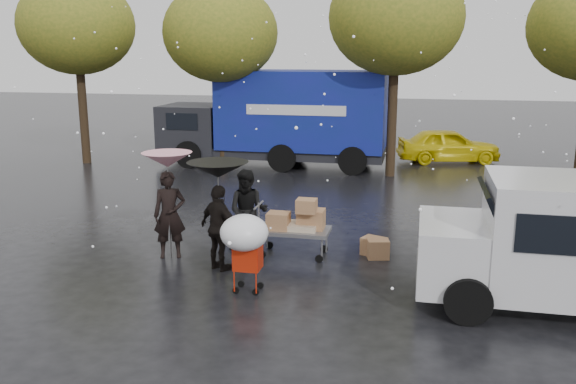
% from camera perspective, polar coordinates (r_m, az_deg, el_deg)
% --- Properties ---
extents(ground, '(90.00, 90.00, 0.00)m').
position_cam_1_polar(ground, '(12.12, -5.21, -7.26)').
color(ground, black).
rests_on(ground, ground).
extents(person_pink, '(0.77, 0.64, 1.81)m').
position_cam_1_polar(person_pink, '(12.77, -11.02, -2.11)').
color(person_pink, black).
rests_on(person_pink, ground).
extents(person_middle, '(0.91, 0.74, 1.78)m').
position_cam_1_polar(person_middle, '(12.90, -3.74, -1.82)').
color(person_middle, black).
rests_on(person_middle, ground).
extents(person_black, '(1.07, 0.86, 1.70)m').
position_cam_1_polar(person_black, '(11.88, -6.44, -3.37)').
color(person_black, black).
rests_on(person_black, ground).
extents(umbrella_pink, '(1.02, 1.02, 2.21)m').
position_cam_1_polar(umbrella_pink, '(12.52, -11.25, 2.96)').
color(umbrella_pink, '#4C4C4C').
rests_on(umbrella_pink, ground).
extents(umbrella_black, '(1.18, 1.18, 2.15)m').
position_cam_1_polar(umbrella_black, '(11.61, -6.58, 2.07)').
color(umbrella_black, '#4C4C4C').
rests_on(umbrella_black, ground).
extents(vendor_cart, '(1.52, 0.80, 1.27)m').
position_cam_1_polar(vendor_cart, '(12.64, 0.88, -2.87)').
color(vendor_cart, slate).
rests_on(vendor_cart, ground).
extents(shopping_cart, '(0.84, 0.84, 1.46)m').
position_cam_1_polar(shopping_cart, '(10.57, -4.06, -4.21)').
color(shopping_cart, red).
rests_on(shopping_cart, ground).
extents(blue_truck, '(8.30, 2.60, 3.50)m').
position_cam_1_polar(blue_truck, '(22.54, -0.73, 6.89)').
color(blue_truck, navy).
rests_on(blue_truck, ground).
extents(box_ground_near, '(0.51, 0.45, 0.39)m').
position_cam_1_polar(box_ground_near, '(12.80, 8.40, -5.28)').
color(box_ground_near, '#905C3E').
rests_on(box_ground_near, ground).
extents(box_ground_far, '(0.59, 0.53, 0.37)m').
position_cam_1_polar(box_ground_far, '(12.99, 8.04, -5.05)').
color(box_ground_far, '#905C3E').
rests_on(box_ground_far, ground).
extents(yellow_taxi, '(4.07, 2.32, 1.31)m').
position_cam_1_polar(yellow_taxi, '(24.20, 14.77, 4.24)').
color(yellow_taxi, yellow).
rests_on(yellow_taxi, ground).
extents(tree_row, '(21.60, 4.40, 7.12)m').
position_cam_1_polar(tree_row, '(21.20, 1.72, 15.32)').
color(tree_row, black).
rests_on(tree_row, ground).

